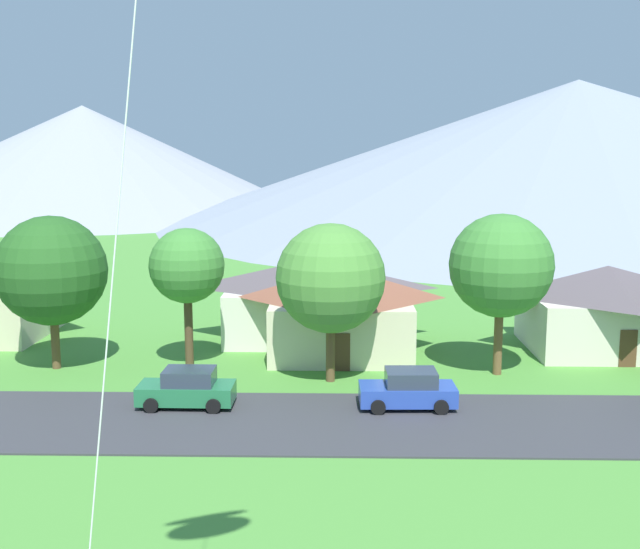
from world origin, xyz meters
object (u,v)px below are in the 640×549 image
at_px(tree_center, 331,278).
at_px(parked_car_blue_mid_west, 408,390).
at_px(tree_left_of_center, 51,271).
at_px(parked_car_green_mid_east, 187,389).
at_px(house_rightmost, 341,308).
at_px(house_left_center, 606,306).
at_px(tree_right_of_center, 501,266).
at_px(house_leftmost, 311,298).
at_px(tree_near_right, 187,266).

height_order(tree_center, parked_car_blue_mid_west, tree_center).
xyz_separation_m(tree_left_of_center, parked_car_blue_mid_west, (17.77, -6.00, -4.29)).
bearing_deg(parked_car_green_mid_east, parked_car_blue_mid_west, 0.18).
height_order(house_rightmost, parked_car_green_mid_east, house_rightmost).
distance_m(house_left_center, tree_right_of_center, 9.21).
bearing_deg(tree_center, tree_right_of_center, 9.27).
bearing_deg(tree_right_of_center, parked_car_green_mid_east, -159.66).
bearing_deg(parked_car_blue_mid_west, house_leftmost, 110.22).
distance_m(tree_right_of_center, tree_near_right, 15.87).
relative_size(house_leftmost, tree_near_right, 1.47).
bearing_deg(parked_car_blue_mid_west, house_left_center, 40.76).
height_order(house_left_center, house_rightmost, house_left_center).
distance_m(house_leftmost, parked_car_green_mid_east, 13.77).
xyz_separation_m(house_rightmost, parked_car_green_mid_east, (-6.83, -9.71, -1.64)).
xyz_separation_m(tree_left_of_center, tree_center, (14.32, -1.95, -0.02)).
height_order(house_rightmost, tree_near_right, tree_near_right).
bearing_deg(tree_left_of_center, parked_car_blue_mid_west, -18.67).
bearing_deg(house_rightmost, tree_center, -95.57).
height_order(house_leftmost, house_rightmost, house_leftmost).
xyz_separation_m(tree_right_of_center, parked_car_blue_mid_west, (-5.02, -5.44, -4.70)).
bearing_deg(parked_car_blue_mid_west, house_rightmost, 106.69).
height_order(house_leftmost, tree_right_of_center, tree_right_of_center).
relative_size(house_left_center, tree_right_of_center, 1.13).
relative_size(house_leftmost, parked_car_green_mid_east, 2.55).
relative_size(tree_left_of_center, tree_near_right, 1.09).
bearing_deg(house_rightmost, parked_car_green_mid_east, -125.13).
bearing_deg(house_left_center, house_rightmost, -177.08).
relative_size(tree_left_of_center, parked_car_blue_mid_west, 1.88).
height_order(tree_right_of_center, parked_car_green_mid_east, tree_right_of_center).
distance_m(tree_near_right, parked_car_blue_mid_west, 13.28).
bearing_deg(house_leftmost, tree_near_right, -133.78).
distance_m(tree_left_of_center, parked_car_green_mid_east, 10.93).
bearing_deg(parked_car_blue_mid_west, parked_car_green_mid_east, -179.82).
xyz_separation_m(house_left_center, house_rightmost, (-15.02, -0.77, -0.01)).
xyz_separation_m(tree_right_of_center, tree_near_right, (-15.85, 0.79, -0.20)).
xyz_separation_m(tree_left_of_center, tree_near_right, (6.93, 0.23, 0.21)).
xyz_separation_m(house_left_center, tree_center, (-15.57, -6.39, 2.63)).
height_order(tree_right_of_center, tree_near_right, tree_right_of_center).
xyz_separation_m(tree_center, parked_car_green_mid_east, (-6.28, -4.09, -4.27)).
bearing_deg(house_left_center, tree_near_right, -169.60).
height_order(house_leftmost, house_left_center, same).
bearing_deg(tree_center, parked_car_green_mid_east, -146.95).
relative_size(tree_center, parked_car_green_mid_east, 1.85).
height_order(house_leftmost, tree_left_of_center, tree_left_of_center).
bearing_deg(tree_right_of_center, tree_left_of_center, 178.58).
bearing_deg(tree_right_of_center, house_leftmost, 143.27).
bearing_deg(tree_center, house_rightmost, 84.43).
relative_size(house_leftmost, house_rightmost, 1.29).
xyz_separation_m(parked_car_blue_mid_west, parked_car_green_mid_east, (-9.73, -0.03, 0.00)).
bearing_deg(house_rightmost, tree_right_of_center, -28.15).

